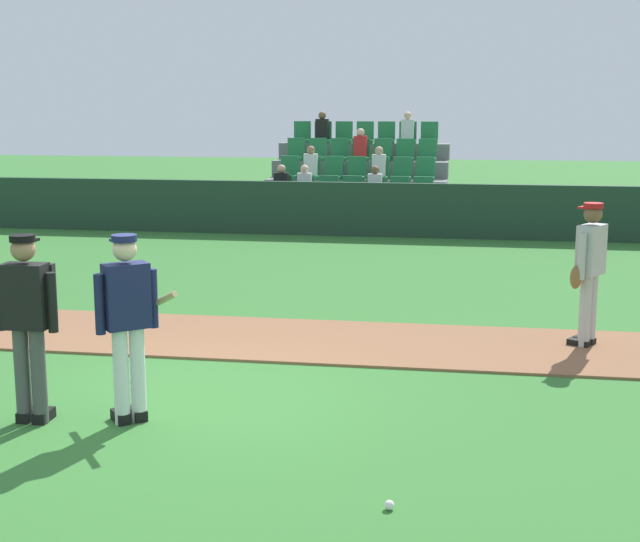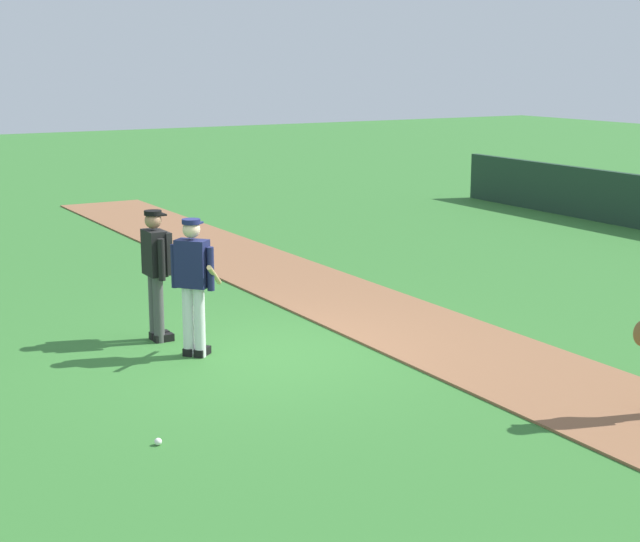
# 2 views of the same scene
# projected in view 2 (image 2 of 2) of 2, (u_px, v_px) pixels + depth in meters

# --- Properties ---
(ground_plane) EXTENTS (80.00, 80.00, 0.00)m
(ground_plane) POSITION_uv_depth(u_px,v_px,m) (256.00, 354.00, 12.46)
(ground_plane) COLOR #33702D
(infield_dirt_path) EXTENTS (28.00, 2.06, 0.03)m
(infield_dirt_path) POSITION_uv_depth(u_px,v_px,m) (412.00, 327.00, 13.65)
(infield_dirt_path) COLOR brown
(infield_dirt_path) RESTS_ON ground
(batter_navy_jersey) EXTENTS (0.71, 0.69, 1.76)m
(batter_navy_jersey) POSITION_uv_depth(u_px,v_px,m) (193.00, 282.00, 12.17)
(batter_navy_jersey) COLOR white
(batter_navy_jersey) RESTS_ON ground
(umpire_home_plate) EXTENTS (0.59, 0.31, 1.76)m
(umpire_home_plate) POSITION_uv_depth(u_px,v_px,m) (156.00, 267.00, 12.85)
(umpire_home_plate) COLOR #4C4C4C
(umpire_home_plate) RESTS_ON ground
(baseball) EXTENTS (0.07, 0.07, 0.07)m
(baseball) POSITION_uv_depth(u_px,v_px,m) (158.00, 442.00, 9.51)
(baseball) COLOR white
(baseball) RESTS_ON ground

